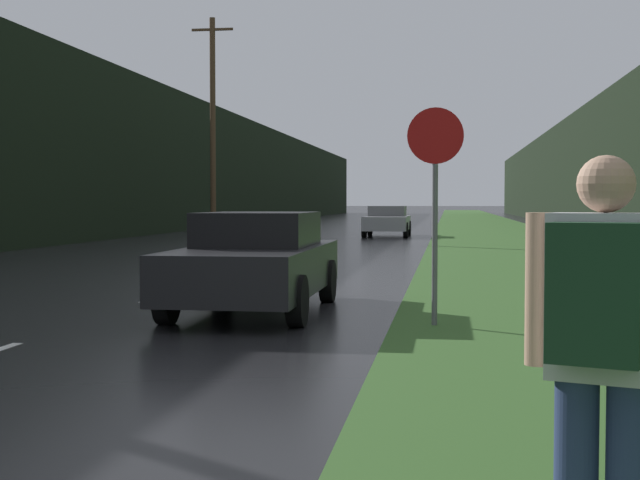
{
  "coord_description": "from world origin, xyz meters",
  "views": [
    {
      "loc": [
        4.7,
        0.14,
        1.57
      ],
      "look_at": [
        2.46,
        15.63,
        0.89
      ],
      "focal_mm": 50.0,
      "sensor_mm": 36.0,
      "label": 1
    }
  ],
  "objects_px": {
    "stop_sign": "(435,191)",
    "hitchhiker_with_backpack": "(602,351)",
    "car_passing_near": "(256,261)",
    "car_passing_far": "(387,221)"
  },
  "relations": [
    {
      "from": "hitchhiker_with_backpack",
      "to": "car_passing_far",
      "type": "distance_m",
      "value": 36.34
    },
    {
      "from": "car_passing_near",
      "to": "car_passing_far",
      "type": "height_order",
      "value": "car_passing_near"
    },
    {
      "from": "car_passing_far",
      "to": "stop_sign",
      "type": "bearing_deg",
      "value": 95.09
    },
    {
      "from": "stop_sign",
      "to": "car_passing_far",
      "type": "height_order",
      "value": "stop_sign"
    },
    {
      "from": "hitchhiker_with_backpack",
      "to": "car_passing_near",
      "type": "xyz_separation_m",
      "value": [
        -3.28,
        8.88,
        -0.28
      ]
    },
    {
      "from": "stop_sign",
      "to": "car_passing_far",
      "type": "relative_size",
      "value": 0.59
    },
    {
      "from": "hitchhiker_with_backpack",
      "to": "car_passing_near",
      "type": "distance_m",
      "value": 9.47
    },
    {
      "from": "stop_sign",
      "to": "hitchhiker_with_backpack",
      "type": "bearing_deg",
      "value": -84.48
    },
    {
      "from": "car_passing_near",
      "to": "car_passing_far",
      "type": "distance_m",
      "value": 27.32
    },
    {
      "from": "car_passing_far",
      "to": "car_passing_near",
      "type": "bearing_deg",
      "value": 90.0
    }
  ]
}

